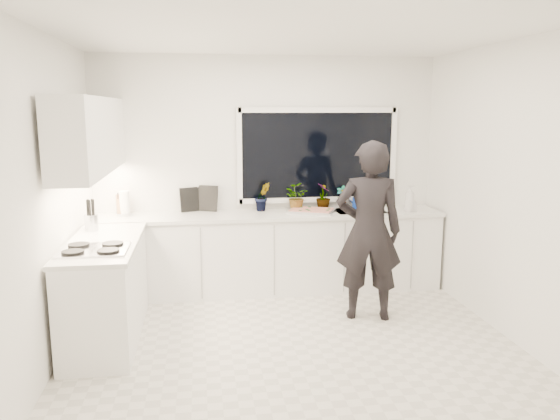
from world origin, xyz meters
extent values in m
cube|color=beige|center=(0.00, 0.00, -0.01)|extent=(4.00, 3.50, 0.02)
cube|color=white|center=(0.00, 1.76, 1.35)|extent=(4.00, 0.02, 2.70)
cube|color=white|center=(-2.01, 0.00, 1.35)|extent=(0.02, 3.50, 2.70)
cube|color=white|center=(2.01, 0.00, 1.35)|extent=(0.02, 3.50, 2.70)
cube|color=white|center=(0.00, 0.00, 2.71)|extent=(4.00, 3.50, 0.02)
cube|color=black|center=(0.60, 1.73, 1.55)|extent=(1.80, 0.02, 1.00)
cube|color=white|center=(0.00, 1.45, 0.44)|extent=(3.92, 0.58, 0.88)
cube|color=white|center=(-1.67, 0.35, 0.44)|extent=(0.58, 1.60, 0.88)
cube|color=silver|center=(0.00, 1.44, 0.90)|extent=(3.94, 0.62, 0.04)
cube|color=silver|center=(-1.67, 0.35, 0.90)|extent=(0.62, 1.60, 0.04)
cube|color=white|center=(-1.79, 0.70, 1.85)|extent=(0.34, 2.10, 0.70)
cube|color=silver|center=(1.05, 1.45, 0.87)|extent=(0.58, 0.42, 0.14)
cylinder|color=silver|center=(1.05, 1.65, 1.03)|extent=(0.03, 0.03, 0.22)
cube|color=black|center=(-1.69, 0.00, 0.94)|extent=(0.56, 0.48, 0.03)
imported|color=black|center=(0.86, 0.48, 0.90)|extent=(0.73, 0.55, 1.80)
cube|color=silver|center=(0.47, 1.42, 0.94)|extent=(0.62, 0.55, 0.03)
cube|color=#AC3417|center=(0.47, 1.42, 0.95)|extent=(0.56, 0.49, 0.01)
cylinder|color=blue|center=(1.08, 1.61, 0.98)|extent=(0.15, 0.15, 0.13)
cylinder|color=white|center=(-1.63, 1.55, 1.05)|extent=(0.11, 0.11, 0.26)
cube|color=#A17C4B|center=(-1.66, 1.59, 1.03)|extent=(0.15, 0.12, 0.22)
cylinder|color=silver|center=(-1.85, 0.80, 1.00)|extent=(0.17, 0.17, 0.16)
cube|color=black|center=(-0.92, 1.69, 1.06)|extent=(0.21, 0.10, 0.28)
cube|color=black|center=(-0.71, 1.69, 1.07)|extent=(0.24, 0.12, 0.30)
imported|color=#26662D|center=(-0.07, 1.61, 1.09)|extent=(0.22, 0.19, 0.33)
imported|color=#26662D|center=(0.31, 1.61, 1.07)|extent=(0.36, 0.36, 0.31)
imported|color=#26662D|center=(0.65, 1.61, 1.07)|extent=(0.19, 0.19, 0.31)
imported|color=#26662D|center=(0.88, 1.61, 1.06)|extent=(0.17, 0.16, 0.28)
imported|color=#D8BF66|center=(1.60, 1.30, 1.07)|extent=(0.15, 0.15, 0.31)
imported|color=#D8BF66|center=(1.64, 1.30, 1.01)|extent=(0.09, 0.09, 0.18)
camera|label=1|loc=(-0.78, -4.62, 2.09)|focal=35.00mm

